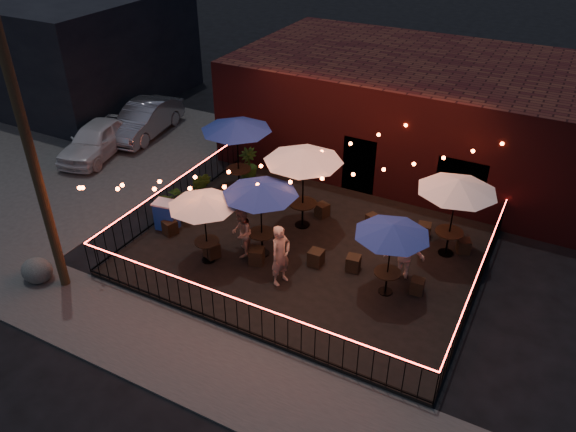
% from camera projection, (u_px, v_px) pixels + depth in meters
% --- Properties ---
extents(ground, '(110.00, 110.00, 0.00)m').
position_uv_depth(ground, '(276.00, 289.00, 15.76)').
color(ground, black).
rests_on(ground, ground).
extents(patio, '(10.00, 8.00, 0.15)m').
position_uv_depth(patio, '(308.00, 250.00, 17.22)').
color(patio, black).
rests_on(patio, ground).
extents(sidewalk, '(18.00, 2.50, 0.05)m').
position_uv_depth(sidewalk, '(210.00, 366.00, 13.32)').
color(sidewalk, '#3C3937').
rests_on(sidewalk, ground).
extents(parking_lot, '(11.00, 12.00, 0.02)m').
position_uv_depth(parking_lot, '(72.00, 149.00, 23.49)').
color(parking_lot, '#3C3937').
rests_on(parking_lot, ground).
extents(brick_building, '(14.00, 8.00, 4.00)m').
position_uv_depth(brick_building, '(422.00, 111.00, 21.77)').
color(brick_building, '#340E0F').
rests_on(brick_building, ground).
extents(background_building, '(12.00, 9.00, 5.00)m').
position_uv_depth(background_building, '(50.00, 42.00, 28.28)').
color(background_building, black).
rests_on(background_building, ground).
extents(utility_pole, '(0.26, 0.26, 8.00)m').
position_uv_depth(utility_pole, '(32.00, 158.00, 13.82)').
color(utility_pole, '#392C17').
rests_on(utility_pole, ground).
extents(fence_front, '(10.00, 0.04, 1.04)m').
position_uv_depth(fence_front, '(237.00, 315.00, 13.91)').
color(fence_front, black).
rests_on(fence_front, patio).
extents(fence_left, '(0.04, 8.00, 1.04)m').
position_uv_depth(fence_left, '(175.00, 196.00, 18.88)').
color(fence_left, black).
rests_on(fence_left, patio).
extents(fence_right, '(0.04, 8.00, 1.04)m').
position_uv_depth(fence_right, '(476.00, 284.00, 14.93)').
color(fence_right, black).
rests_on(fence_right, patio).
extents(festoon_lights, '(10.02, 8.72, 1.32)m').
position_uv_depth(festoon_lights, '(273.00, 177.00, 16.09)').
color(festoon_lights, '#F3491C').
rests_on(festoon_lights, ground).
extents(cafe_table_0, '(2.61, 2.61, 2.23)m').
position_uv_depth(cafe_table_0, '(203.00, 201.00, 15.59)').
color(cafe_table_0, black).
rests_on(cafe_table_0, patio).
extents(cafe_table_1, '(3.25, 3.25, 2.71)m').
position_uv_depth(cafe_table_1, '(236.00, 126.00, 18.96)').
color(cafe_table_1, black).
rests_on(cafe_table_1, patio).
extents(cafe_table_2, '(2.92, 2.92, 2.43)m').
position_uv_depth(cafe_table_2, '(260.00, 190.00, 15.78)').
color(cafe_table_2, black).
rests_on(cafe_table_2, patio).
extents(cafe_table_3, '(3.28, 3.28, 2.73)m').
position_uv_depth(cafe_table_3, '(303.00, 156.00, 16.96)').
color(cafe_table_3, black).
rests_on(cafe_table_3, patio).
extents(cafe_table_4, '(2.16, 2.16, 2.22)m').
position_uv_depth(cafe_table_4, '(392.00, 231.00, 14.36)').
color(cafe_table_4, black).
rests_on(cafe_table_4, patio).
extents(cafe_table_5, '(2.57, 2.57, 2.54)m').
position_uv_depth(cafe_table_5, '(458.00, 186.00, 15.73)').
color(cafe_table_5, black).
rests_on(cafe_table_5, patio).
extents(bistro_chair_0, '(0.49, 0.49, 0.46)m').
position_uv_depth(bistro_chair_0, '(170.00, 227.00, 17.76)').
color(bistro_chair_0, black).
rests_on(bistro_chair_0, patio).
extents(bistro_chair_1, '(0.51, 0.51, 0.47)m').
position_uv_depth(bistro_chair_1, '(212.00, 250.00, 16.69)').
color(bistro_chair_1, black).
rests_on(bistro_chair_1, patio).
extents(bistro_chair_2, '(0.49, 0.49, 0.47)m').
position_uv_depth(bistro_chair_2, '(229.00, 195.00, 19.47)').
color(bistro_chair_2, black).
rests_on(bistro_chair_2, patio).
extents(bistro_chair_3, '(0.50, 0.50, 0.50)m').
position_uv_depth(bistro_chair_3, '(259.00, 203.00, 18.98)').
color(bistro_chair_3, black).
rests_on(bistro_chair_3, patio).
extents(bistro_chair_4, '(0.53, 0.53, 0.50)m').
position_uv_depth(bistro_chair_4, '(257.00, 256.00, 16.43)').
color(bistro_chair_4, black).
rests_on(bistro_chair_4, patio).
extents(bistro_chair_5, '(0.41, 0.41, 0.48)m').
position_uv_depth(bistro_chair_5, '(316.00, 258.00, 16.37)').
color(bistro_chair_5, black).
rests_on(bistro_chair_5, patio).
extents(bistro_chair_6, '(0.50, 0.50, 0.46)m').
position_uv_depth(bistro_chair_6, '(322.00, 210.00, 18.64)').
color(bistro_chair_6, black).
rests_on(bistro_chair_6, patio).
extents(bistro_chair_7, '(0.45, 0.45, 0.41)m').
position_uv_depth(bistro_chair_7, '(372.00, 220.00, 18.16)').
color(bistro_chair_7, black).
rests_on(bistro_chair_7, patio).
extents(bistro_chair_8, '(0.43, 0.43, 0.46)m').
position_uv_depth(bistro_chair_8, '(353.00, 263.00, 16.17)').
color(bistro_chair_8, black).
rests_on(bistro_chair_8, patio).
extents(bistro_chair_9, '(0.39, 0.39, 0.43)m').
position_uv_depth(bistro_chair_9, '(417.00, 286.00, 15.32)').
color(bistro_chair_9, black).
rests_on(bistro_chair_9, patio).
extents(bistro_chair_10, '(0.46, 0.46, 0.48)m').
position_uv_depth(bistro_chair_10, '(424.00, 231.00, 17.58)').
color(bistro_chair_10, black).
rests_on(bistro_chair_10, patio).
extents(bistro_chair_11, '(0.49, 0.49, 0.44)m').
position_uv_depth(bistro_chair_11, '(464.00, 246.00, 16.92)').
color(bistro_chair_11, black).
rests_on(bistro_chair_11, patio).
extents(patron_a, '(0.60, 0.76, 1.83)m').
position_uv_depth(patron_a, '(281.00, 255.00, 15.34)').
color(patron_a, '#D29E8C').
rests_on(patron_a, patio).
extents(patron_b, '(0.85, 0.94, 1.59)m').
position_uv_depth(patron_b, '(241.00, 232.00, 16.50)').
color(patron_b, tan).
rests_on(patron_b, patio).
extents(patron_c, '(1.28, 1.00, 1.75)m').
position_uv_depth(patron_c, '(405.00, 251.00, 15.58)').
color(patron_c, tan).
rests_on(patron_c, patio).
extents(potted_shrub_a, '(1.37, 1.29, 1.21)m').
position_uv_depth(potted_shrub_a, '(177.00, 202.00, 18.37)').
color(potted_shrub_a, '#0D350E').
rests_on(potted_shrub_a, patio).
extents(potted_shrub_b, '(1.04, 0.96, 1.52)m').
position_uv_depth(potted_shrub_b, '(199.00, 192.00, 18.62)').
color(potted_shrub_b, '#0D380D').
rests_on(potted_shrub_b, patio).
extents(potted_shrub_c, '(0.71, 0.71, 1.22)m').
position_uv_depth(potted_shrub_c, '(248.00, 164.00, 20.63)').
color(potted_shrub_c, '#1F3F11').
rests_on(potted_shrub_c, patio).
extents(cooler, '(0.80, 0.63, 0.96)m').
position_uv_depth(cooler, '(167.00, 215.00, 17.89)').
color(cooler, '#183BA7').
rests_on(cooler, patio).
extents(boulder, '(1.10, 1.01, 0.71)m').
position_uv_depth(boulder, '(37.00, 271.00, 15.91)').
color(boulder, '#474742').
rests_on(boulder, ground).
extents(car_white, '(2.50, 4.30, 1.38)m').
position_uv_depth(car_white, '(96.00, 140.00, 22.65)').
color(car_white, white).
rests_on(car_white, ground).
extents(car_silver, '(2.13, 4.53, 1.43)m').
position_uv_depth(car_silver, '(145.00, 119.00, 24.36)').
color(car_silver, '#9E9FA6').
rests_on(car_silver, ground).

